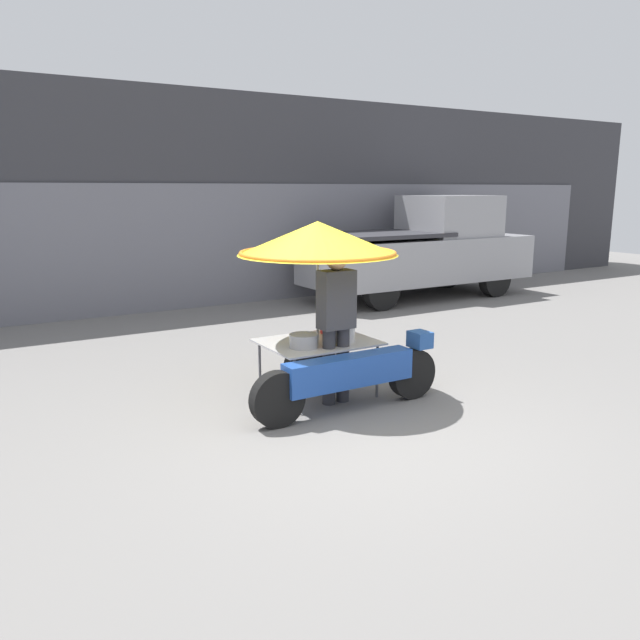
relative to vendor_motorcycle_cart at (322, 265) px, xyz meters
The scene contains 5 objects.
ground_plane 1.81m from the vendor_motorcycle_cart, 103.54° to the right, with size 36.00×36.00×0.00m, color slate.
shopfront_building 6.93m from the vendor_motorcycle_cart, 91.99° to the left, with size 28.00×2.06×4.16m.
vendor_motorcycle_cart is the anchor object (origin of this frame).
vendor_person 0.60m from the vendor_motorcycle_cart, 84.92° to the right, with size 0.38×0.23×1.69m.
pickup_truck 6.98m from the vendor_motorcycle_cart, 40.61° to the left, with size 5.09×1.77×2.16m.
Camera 1 is at (-3.24, -4.76, 2.31)m, focal length 35.00 mm.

